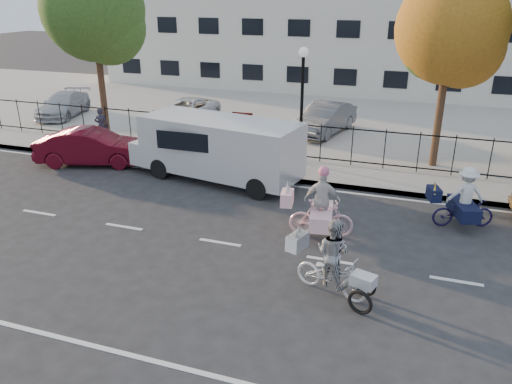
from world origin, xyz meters
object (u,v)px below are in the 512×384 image
at_px(pedestrian, 102,126).
at_px(lot_car_c, 325,119).
at_px(zebra_trike, 332,266).
at_px(white_van, 217,147).
at_px(lot_car_a, 63,105).
at_px(unicorn_bike, 320,211).
at_px(lot_car_b, 186,111).
at_px(lamppost, 302,86).
at_px(bull_bike, 463,203).
at_px(red_sedan, 92,147).

relative_size(pedestrian, lot_car_c, 0.38).
bearing_deg(lot_car_c, zebra_trike, -64.30).
height_order(white_van, lot_car_a, white_van).
distance_m(unicorn_bike, lot_car_b, 13.20).
bearing_deg(zebra_trike, unicorn_bike, 35.14).
height_order(lamppost, bull_bike, lamppost).
relative_size(pedestrian, lot_car_a, 0.39).
relative_size(bull_bike, lot_car_b, 0.47).
relative_size(lamppost, pedestrian, 2.72).
bearing_deg(lot_car_c, pedestrian, -137.50).
bearing_deg(zebra_trike, red_sedan, 78.45).
bearing_deg(zebra_trike, lamppost, 36.60).
xyz_separation_m(lamppost, unicorn_bike, (1.94, -5.50, -2.36)).
height_order(bull_bike, lot_car_c, bull_bike).
relative_size(lamppost, bull_bike, 2.17).
height_order(bull_bike, lot_car_a, bull_bike).
xyz_separation_m(lamppost, white_van, (-2.44, -2.30, -1.89)).
bearing_deg(lot_car_a, lot_car_c, -9.30).
xyz_separation_m(lamppost, bull_bike, (5.68, -3.61, -2.39)).
height_order(white_van, lot_car_c, white_van).
bearing_deg(red_sedan, white_van, -106.54).
xyz_separation_m(zebra_trike, lot_car_c, (-2.76, 12.80, 0.14)).
xyz_separation_m(unicorn_bike, red_sedan, (-9.67, 3.20, -0.06)).
height_order(lamppost, white_van, lamppost).
bearing_deg(red_sedan, pedestrian, 8.60).
distance_m(lamppost, lot_car_b, 8.48).
bearing_deg(white_van, lamppost, 53.54).
bearing_deg(bull_bike, zebra_trike, 130.68).
xyz_separation_m(lot_car_a, lot_car_b, (6.80, 0.69, -0.00)).
xyz_separation_m(white_van, red_sedan, (-5.28, 0.00, -0.53)).
distance_m(bull_bike, lot_car_c, 9.95).
height_order(lamppost, lot_car_b, lamppost).
bearing_deg(red_sedan, unicorn_bike, -124.89).
bearing_deg(white_van, lot_car_a, 162.70).
height_order(red_sedan, pedestrian, pedestrian).
bearing_deg(pedestrian, lamppost, 162.09).
relative_size(lot_car_a, lot_car_b, 0.96).
distance_m(unicorn_bike, pedestrian, 11.86).
xyz_separation_m(lot_car_a, lot_car_c, (13.76, 1.00, 0.09)).
height_order(pedestrian, lot_car_b, pedestrian).
relative_size(pedestrian, lot_car_b, 0.37).
xyz_separation_m(lamppost, pedestrian, (-8.69, -0.24, -2.16)).
height_order(bull_bike, red_sedan, bull_bike).
bearing_deg(lot_car_b, lamppost, -26.34).
bearing_deg(zebra_trike, pedestrian, 73.04).
xyz_separation_m(zebra_trike, red_sedan, (-10.51, 5.92, -0.01)).
bearing_deg(lamppost, lot_car_b, 148.38).
relative_size(bull_bike, red_sedan, 0.47).
height_order(zebra_trike, bull_bike, zebra_trike).
relative_size(lot_car_a, lot_car_c, 0.98).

